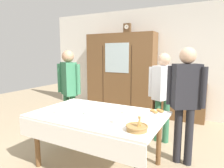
{
  "coord_description": "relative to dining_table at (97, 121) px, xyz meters",
  "views": [
    {
      "loc": [
        1.41,
        -2.42,
        1.57
      ],
      "look_at": [
        0.0,
        0.2,
        1.11
      ],
      "focal_mm": 31.97,
      "sensor_mm": 36.0,
      "label": 1
    }
  ],
  "objects": [
    {
      "name": "ground_plane",
      "position": [
        0.0,
        0.24,
        -0.67
      ],
      "size": [
        12.0,
        12.0,
        0.0
      ],
      "primitive_type": "plane",
      "color": "tan",
      "rests_on": "ground"
    },
    {
      "name": "back_wall",
      "position": [
        0.0,
        2.89,
        0.68
      ],
      "size": [
        6.4,
        0.1,
        2.7
      ],
      "primitive_type": "cube",
      "color": "silver",
      "rests_on": "ground"
    },
    {
      "name": "dining_table",
      "position": [
        0.0,
        0.0,
        0.0
      ],
      "size": [
        1.75,
        1.12,
        0.76
      ],
      "color": "brown",
      "rests_on": "ground"
    },
    {
      "name": "wall_cabinet",
      "position": [
        -0.9,
        2.59,
        0.37
      ],
      "size": [
        1.86,
        0.46,
        2.08
      ],
      "color": "brown",
      "rests_on": "ground"
    },
    {
      "name": "mantel_clock",
      "position": [
        -0.72,
        2.59,
        1.53
      ],
      "size": [
        0.18,
        0.11,
        0.24
      ],
      "color": "brown",
      "rests_on": "wall_cabinet"
    },
    {
      "name": "bookshelf_low",
      "position": [
        0.7,
        2.64,
        -0.23
      ],
      "size": [
        1.04,
        0.35,
        0.88
      ],
      "color": "brown",
      "rests_on": "ground"
    },
    {
      "name": "book_stack",
      "position": [
        0.7,
        2.64,
        0.27
      ],
      "size": [
        0.17,
        0.22,
        0.11
      ],
      "color": "#99332D",
      "rests_on": "bookshelf_low"
    },
    {
      "name": "tea_cup_far_right",
      "position": [
        -0.51,
        0.25,
        0.12
      ],
      "size": [
        0.13,
        0.13,
        0.06
      ],
      "color": "white",
      "rests_on": "dining_table"
    },
    {
      "name": "tea_cup_near_right",
      "position": [
        -0.11,
        -0.08,
        0.12
      ],
      "size": [
        0.13,
        0.13,
        0.06
      ],
      "color": "silver",
      "rests_on": "dining_table"
    },
    {
      "name": "tea_cup_center",
      "position": [
        0.33,
        0.22,
        0.12
      ],
      "size": [
        0.13,
        0.13,
        0.06
      ],
      "color": "white",
      "rests_on": "dining_table"
    },
    {
      "name": "tea_cup_back_edge",
      "position": [
        -0.49,
        -0.22,
        0.12
      ],
      "size": [
        0.13,
        0.13,
        0.06
      ],
      "color": "white",
      "rests_on": "dining_table"
    },
    {
      "name": "tea_cup_near_left",
      "position": [
        0.38,
        -0.2,
        0.12
      ],
      "size": [
        0.13,
        0.13,
        0.06
      ],
      "color": "white",
      "rests_on": "dining_table"
    },
    {
      "name": "tea_cup_mid_right",
      "position": [
        -0.65,
        0.14,
        0.12
      ],
      "size": [
        0.13,
        0.13,
        0.06
      ],
      "color": "white",
      "rests_on": "dining_table"
    },
    {
      "name": "bread_basket",
      "position": [
        0.69,
        -0.29,
        0.13
      ],
      "size": [
        0.24,
        0.24,
        0.16
      ],
      "color": "#9E7542",
      "rests_on": "dining_table"
    },
    {
      "name": "pastry_plate",
      "position": [
        0.7,
        0.43,
        0.11
      ],
      "size": [
        0.28,
        0.28,
        0.05
      ],
      "color": "white",
      "rests_on": "dining_table"
    },
    {
      "name": "spoon_mid_left",
      "position": [
        0.06,
        0.01,
        0.1
      ],
      "size": [
        0.12,
        0.02,
        0.01
      ],
      "color": "silver",
      "rests_on": "dining_table"
    },
    {
      "name": "spoon_near_right",
      "position": [
        -0.34,
        -0.01,
        0.1
      ],
      "size": [
        0.12,
        0.02,
        0.01
      ],
      "color": "silver",
      "rests_on": "dining_table"
    },
    {
      "name": "person_beside_shelf",
      "position": [
        1.03,
        0.66,
        0.34
      ],
      "size": [
        0.52,
        0.36,
        1.65
      ],
      "color": "#232328",
      "rests_on": "ground"
    },
    {
      "name": "person_by_cabinet",
      "position": [
        0.58,
        1.23,
        0.28
      ],
      "size": [
        0.52,
        0.41,
        1.57
      ],
      "color": "#33704C",
      "rests_on": "ground"
    },
    {
      "name": "person_near_right_end",
      "position": [
        -1.03,
        0.66,
        0.32
      ],
      "size": [
        0.52,
        0.36,
        1.62
      ],
      "color": "#33704C",
      "rests_on": "ground"
    }
  ]
}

